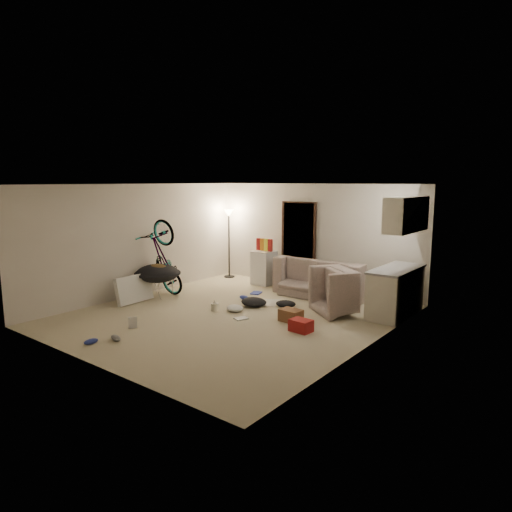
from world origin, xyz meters
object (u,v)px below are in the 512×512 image
Objects in this scene: saucer_chair at (158,277)px; drink_case_a at (291,315)px; tv_box at (134,289)px; kitchen_counter at (396,292)px; drink_case_b at (301,325)px; bicycle at (164,275)px; floor_lamp at (229,229)px; sofa at (322,282)px; armchair at (349,296)px; mini_fridge at (264,268)px; juicer at (215,306)px.

drink_case_a is at bearing 4.68° from saucer_chair.
tv_box is at bearing -160.92° from drink_case_a.
kitchen_counter reaches higher than drink_case_b.
drink_case_a is at bearing -90.88° from bicycle.
floor_lamp reaches higher than tv_box.
tv_box is 3.88m from drink_case_b.
sofa reaches higher than drink_case_b.
sofa is 2.11× the size of armchair.
juicer is (0.65, -2.51, -0.33)m from mini_fridge.
sofa is 1.38m from armchair.
kitchen_counter is at bearing -72.72° from bicycle.
sofa is at bearing 166.46° from kitchen_counter.
saucer_chair is 2.81× the size of drink_case_b.
tv_box is (0.00, -0.66, -0.14)m from saucer_chair.
saucer_chair is 3.85m from drink_case_b.
sofa is at bearing 43.76° from tv_box.
mini_fridge is 0.82× the size of saucer_chair.
drink_case_a is at bearing 12.91° from tv_box.
drink_case_b is (3.93, -2.62, -1.20)m from floor_lamp.
floor_lamp is 4.32m from drink_case_a.
saucer_chair is (-2.86, -2.34, 0.12)m from sofa.
floor_lamp is at bearing 150.30° from drink_case_b.
juicer is at bearing -164.01° from drink_case_a.
drink_case_b is at bearing -96.54° from bicycle.
drink_case_a is 1.82× the size of juicer.
tv_box reaches higher than drink_case_b.
sofa is 1.72m from mini_fridge.
kitchen_counter is 1.78× the size of mini_fridge.
floor_lamp reaches higher than drink_case_a.
tv_box is at bearing -90.00° from saucer_chair.
floor_lamp reaches higher than juicer.
armchair is at bearing -153.01° from kitchen_counter.
bicycle reaches higher than juicer.
tv_box is at bearing -151.75° from kitchen_counter.
sofa is 5.36× the size of drink_case_a.
saucer_chair is at bearing 38.07° from sofa.
sofa is 3.70m from saucer_chair.
mini_fridge is at bearing 64.86° from saucer_chair.
bicycle is 0.18m from saucer_chair.
kitchen_counter is at bearing 33.65° from juicer.
kitchen_counter is 3.63m from mini_fridge.
saucer_chair is at bearing -87.74° from floor_lamp.
mini_fridge is (1.14, 2.26, -0.04)m from bicycle.
kitchen_counter is 3.78× the size of drink_case_a.
juicer is (-1.59, -0.35, -0.02)m from drink_case_a.
tv_box is (0.00, -0.83, -0.17)m from bicycle.
juicer is at bearing -146.35° from kitchen_counter.
floor_lamp is at bearing 172.34° from kitchen_counter.
drink_case_a is 1.63m from juicer.
saucer_chair reaches higher than armchair.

